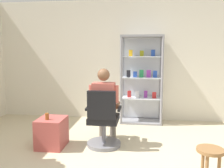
{
  "coord_description": "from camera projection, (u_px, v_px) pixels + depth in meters",
  "views": [
    {
      "loc": [
        0.44,
        -2.5,
        1.57
      ],
      "look_at": [
        -0.1,
        1.58,
        1.0
      ],
      "focal_mm": 38.45,
      "sensor_mm": 36.0,
      "label": 1
    }
  ],
  "objects": [
    {
      "name": "back_wall",
      "position": [
        124.0,
        61.0,
        5.49
      ],
      "size": [
        6.0,
        0.1,
        2.7
      ],
      "primitive_type": "cube",
      "color": "silver",
      "rests_on": "ground"
    },
    {
      "name": "display_cabinet_main",
      "position": [
        141.0,
        79.0,
        5.26
      ],
      "size": [
        0.9,
        0.45,
        1.9
      ],
      "color": "gray",
      "rests_on": "ground"
    },
    {
      "name": "office_chair",
      "position": [
        103.0,
        124.0,
        3.9
      ],
      "size": [
        0.56,
        0.56,
        0.96
      ],
      "color": "slate",
      "rests_on": "ground"
    },
    {
      "name": "seated_shopkeeper",
      "position": [
        105.0,
        102.0,
        4.02
      ],
      "size": [
        0.49,
        0.57,
        1.29
      ],
      "color": "slate",
      "rests_on": "ground"
    },
    {
      "name": "storage_crate",
      "position": [
        52.0,
        132.0,
        3.93
      ],
      "size": [
        0.43,
        0.48,
        0.48
      ],
      "primitive_type": "cube",
      "color": "#B24C47",
      "rests_on": "ground"
    },
    {
      "name": "tea_glass",
      "position": [
        47.0,
        116.0,
        3.82
      ],
      "size": [
        0.06,
        0.06,
        0.11
      ],
      "primitive_type": "cylinder",
      "color": "brown",
      "rests_on": "storage_crate"
    },
    {
      "name": "wooden_stool",
      "position": [
        210.0,
        155.0,
        2.84
      ],
      "size": [
        0.32,
        0.32,
        0.42
      ],
      "color": "olive",
      "rests_on": "ground"
    }
  ]
}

